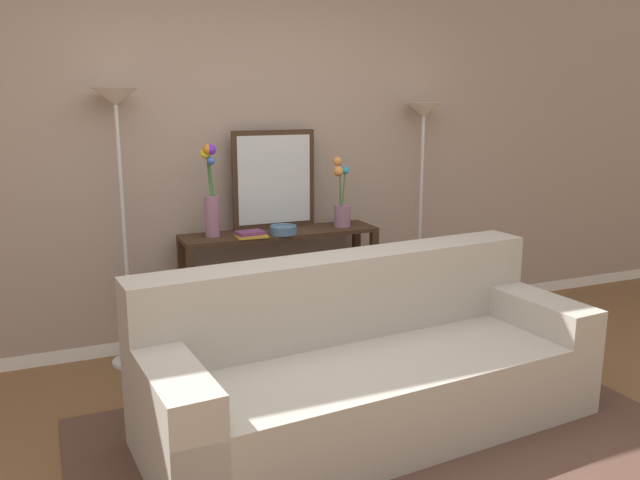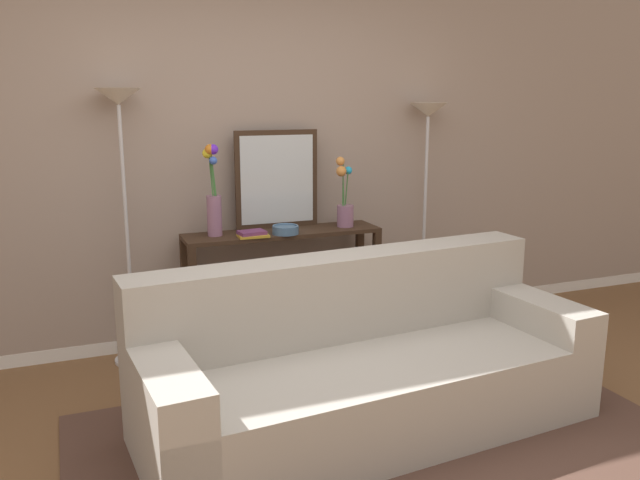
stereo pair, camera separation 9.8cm
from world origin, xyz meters
The scene contains 12 objects.
back_wall centered at (0.00, 2.07, 1.50)m, with size 12.00×0.15×3.01m.
area_rug centered at (0.29, 0.33, 0.01)m, with size 3.05×1.68×0.01m.
couch centered at (0.28, 0.49, 0.31)m, with size 2.44×1.09×0.88m.
console_table centered at (0.26, 1.76, 0.56)m, with size 1.36×0.33×0.82m.
floor_lamp_left centered at (-0.76, 1.83, 1.39)m, with size 0.28×0.28×1.77m.
floor_lamp_right centered at (1.42, 1.83, 1.32)m, with size 0.28×0.28×1.67m.
wall_mirror centered at (0.27, 1.90, 1.16)m, with size 0.59×0.02×0.68m.
vase_tall_flowers centered at (-0.21, 1.78, 1.07)m, with size 0.11×0.12×0.61m.
vase_short_flowers centered at (0.72, 1.75, 0.99)m, with size 0.13×0.12×0.49m.
fruit_bowl centered at (0.25, 1.67, 0.85)m, with size 0.18×0.18×0.06m.
book_stack centered at (0.02, 1.66, 0.84)m, with size 0.20×0.15×0.04m.
book_row_under_console centered at (-0.16, 1.76, 0.06)m, with size 0.28×0.17×0.13m.
Camera 2 is at (-1.12, -2.40, 1.73)m, focal length 36.60 mm.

